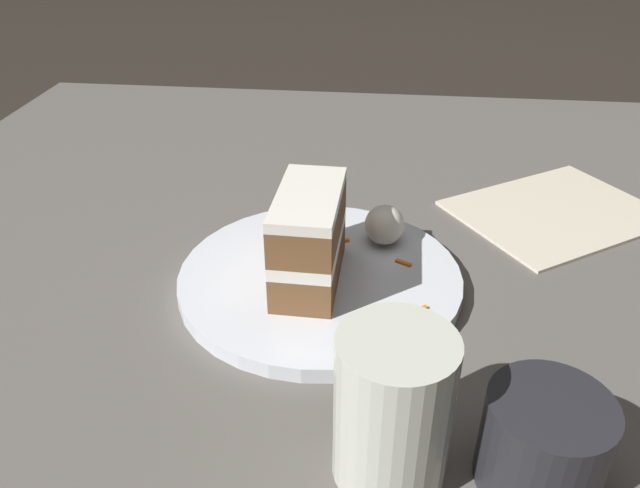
{
  "coord_description": "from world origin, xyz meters",
  "views": [
    {
      "loc": [
        0.5,
        0.08,
        0.39
      ],
      "look_at": [
        -0.01,
        0.03,
        0.08
      ],
      "focal_mm": 35.0,
      "sensor_mm": 36.0,
      "label": 1
    }
  ],
  "objects_px": {
    "menu_card": "(556,212)",
    "cake_slice": "(308,239)",
    "orange_garnish": "(302,224)",
    "drinking_glass": "(392,417)",
    "coffee_mug": "(544,440)",
    "plate": "(320,278)",
    "cream_dollop": "(384,225)"
  },
  "relations": [
    {
      "from": "menu_card",
      "to": "cake_slice",
      "type": "bearing_deg",
      "value": -88.79
    },
    {
      "from": "cake_slice",
      "to": "orange_garnish",
      "type": "height_order",
      "value": "cake_slice"
    },
    {
      "from": "drinking_glass",
      "to": "coffee_mug",
      "type": "relative_size",
      "value": 1.38
    },
    {
      "from": "coffee_mug",
      "to": "orange_garnish",
      "type": "bearing_deg",
      "value": -146.21
    },
    {
      "from": "drinking_glass",
      "to": "cake_slice",
      "type": "bearing_deg",
      "value": -157.91
    },
    {
      "from": "orange_garnish",
      "to": "coffee_mug",
      "type": "distance_m",
      "value": 0.36
    },
    {
      "from": "plate",
      "to": "orange_garnish",
      "type": "bearing_deg",
      "value": -161.33
    },
    {
      "from": "cake_slice",
      "to": "menu_card",
      "type": "distance_m",
      "value": 0.34
    },
    {
      "from": "orange_garnish",
      "to": "plate",
      "type": "bearing_deg",
      "value": 18.67
    },
    {
      "from": "cake_slice",
      "to": "menu_card",
      "type": "relative_size",
      "value": 0.53
    },
    {
      "from": "cream_dollop",
      "to": "coffee_mug",
      "type": "xyz_separation_m",
      "value": [
        0.28,
        0.11,
        0.0
      ]
    },
    {
      "from": "cream_dollop",
      "to": "coffee_mug",
      "type": "relative_size",
      "value": 0.56
    },
    {
      "from": "cream_dollop",
      "to": "drinking_glass",
      "type": "bearing_deg",
      "value": 2.17
    },
    {
      "from": "coffee_mug",
      "to": "drinking_glass",
      "type": "bearing_deg",
      "value": -88.85
    },
    {
      "from": "cake_slice",
      "to": "cream_dollop",
      "type": "distance_m",
      "value": 0.11
    },
    {
      "from": "orange_garnish",
      "to": "menu_card",
      "type": "height_order",
      "value": "orange_garnish"
    },
    {
      "from": "cake_slice",
      "to": "orange_garnish",
      "type": "distance_m",
      "value": 0.12
    },
    {
      "from": "drinking_glass",
      "to": "menu_card",
      "type": "distance_m",
      "value": 0.44
    },
    {
      "from": "plate",
      "to": "menu_card",
      "type": "xyz_separation_m",
      "value": [
        -0.18,
        0.27,
        -0.01
      ]
    },
    {
      "from": "cake_slice",
      "to": "orange_garnish",
      "type": "bearing_deg",
      "value": 102.81
    },
    {
      "from": "orange_garnish",
      "to": "menu_card",
      "type": "bearing_deg",
      "value": 106.94
    },
    {
      "from": "coffee_mug",
      "to": "menu_card",
      "type": "height_order",
      "value": "coffee_mug"
    },
    {
      "from": "drinking_glass",
      "to": "cream_dollop",
      "type": "bearing_deg",
      "value": -177.83
    },
    {
      "from": "cream_dollop",
      "to": "orange_garnish",
      "type": "bearing_deg",
      "value": -103.92
    },
    {
      "from": "cake_slice",
      "to": "orange_garnish",
      "type": "xyz_separation_m",
      "value": [
        -0.1,
        -0.02,
        -0.04
      ]
    },
    {
      "from": "orange_garnish",
      "to": "coffee_mug",
      "type": "height_order",
      "value": "coffee_mug"
    },
    {
      "from": "plate",
      "to": "orange_garnish",
      "type": "xyz_separation_m",
      "value": [
        -0.09,
        -0.03,
        0.01
      ]
    },
    {
      "from": "drinking_glass",
      "to": "coffee_mug",
      "type": "bearing_deg",
      "value": 91.15
    },
    {
      "from": "cream_dollop",
      "to": "menu_card",
      "type": "height_order",
      "value": "cream_dollop"
    },
    {
      "from": "cake_slice",
      "to": "coffee_mug",
      "type": "distance_m",
      "value": 0.27
    },
    {
      "from": "orange_garnish",
      "to": "cake_slice",
      "type": "bearing_deg",
      "value": 11.25
    },
    {
      "from": "cream_dollop",
      "to": "cake_slice",
      "type": "bearing_deg",
      "value": -40.75
    }
  ]
}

